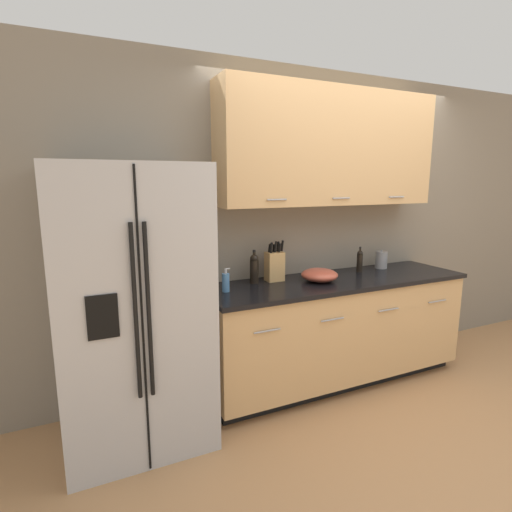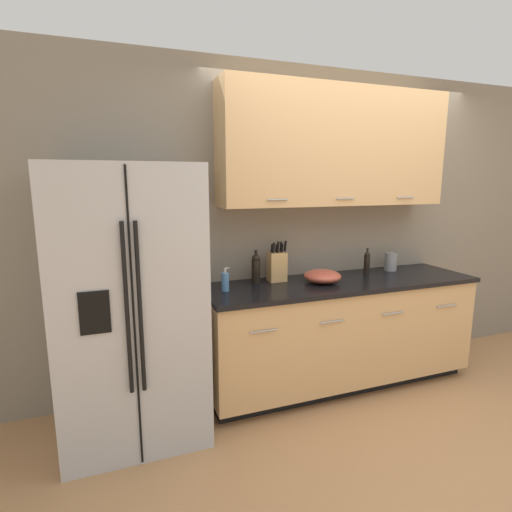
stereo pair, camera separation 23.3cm
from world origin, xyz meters
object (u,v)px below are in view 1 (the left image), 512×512
Objects in this scene: soap_dispenser at (226,282)px; steel_canister at (381,260)px; knife_block at (275,265)px; mixing_bowl at (320,275)px; oil_bottle at (360,261)px; wine_bottle at (254,268)px; refrigerator at (132,307)px.

soap_dispenser is 1.01× the size of steel_canister.
knife_block reaches higher than mixing_bowl.
steel_canister is at bearing 7.79° from oil_bottle.
soap_dispenser is 0.79m from mixing_bowl.
oil_bottle is (0.83, -0.04, -0.02)m from knife_block.
soap_dispenser is at bearing -174.95° from steel_canister.
soap_dispenser is at bearing -163.73° from knife_block.
wine_bottle is 0.32m from soap_dispenser.
knife_block reaches higher than soap_dispenser.
knife_block is at bearing 177.48° from oil_bottle.
wine_bottle is 1.54× the size of steel_canister.
knife_block is at bearing 1.91° from wine_bottle.
wine_bottle is 0.90× the size of mixing_bowl.
wine_bottle reaches higher than soap_dispenser.
refrigerator is 6.75× the size of wine_bottle.
mixing_bowl is (0.32, -0.17, -0.07)m from knife_block.
mixing_bowl is (1.46, 0.07, 0.05)m from refrigerator.
mixing_bowl is (-0.51, -0.13, -0.05)m from oil_bottle.
oil_bottle is at bearing -172.21° from steel_canister.
knife_block is 1.44× the size of oil_bottle.
refrigerator is at bearing -173.98° from steel_canister.
refrigerator reaches higher than knife_block.
mixing_bowl is at bearing -167.89° from steel_canister.
knife_block is 1.11m from steel_canister.
oil_bottle reaches higher than mixing_bowl.
steel_canister is at bearing 12.11° from mixing_bowl.
soap_dispenser is (0.67, 0.10, 0.07)m from refrigerator.
wine_bottle is (-0.18, -0.01, -0.00)m from knife_block.
oil_bottle is at bearing 4.45° from soap_dispenser.
wine_bottle is at bearing 13.44° from refrigerator.
knife_block is 0.18m from wine_bottle.
refrigerator is 1.00m from wine_bottle.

